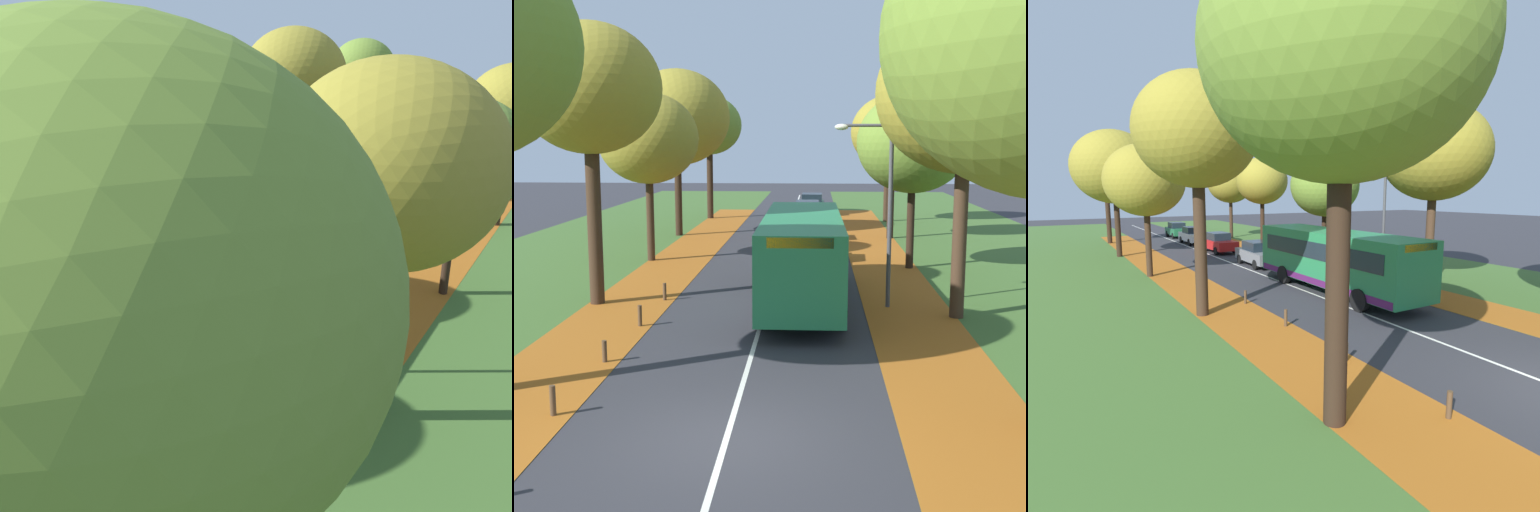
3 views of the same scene
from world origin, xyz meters
TOP-DOWN VIEW (x-y plane):
  - grass_verge_left at (-9.20, 20.00)m, footprint 12.00×90.00m
  - leaf_litter_left at (-4.60, 14.00)m, footprint 2.80×60.00m
  - grass_verge_right at (9.20, 20.00)m, footprint 12.00×90.00m
  - leaf_litter_right at (4.60, 14.00)m, footprint 2.80×60.00m
  - road_centre_line at (0.00, 20.00)m, footprint 0.12×80.00m
  - tree_left_nearest at (-5.78, 2.00)m, footprint 5.28×5.28m
  - tree_left_near at (-5.70, 10.69)m, footprint 4.67×4.67m
  - tree_left_mid at (-5.88, 19.44)m, footprint 4.49×4.49m
  - tree_left_far at (-6.28, 28.26)m, footprint 6.00×6.00m
  - tree_left_distant at (-5.82, 37.57)m, footprint 4.50×4.50m
  - tree_right_near at (5.99, 9.51)m, footprint 5.31×5.31m
  - tree_right_mid at (5.65, 18.19)m, footprint 4.70×4.70m
  - tree_right_far at (5.79, 27.76)m, footprint 4.56×4.56m
  - tree_right_distant at (6.39, 36.40)m, footprint 4.94×4.94m
  - bollard_second at (-3.58, 0.87)m, footprint 0.12×0.12m
  - bollard_third at (-3.57, 4.35)m, footprint 0.12×0.12m
  - bollard_fourth at (-3.54, 7.83)m, footprint 0.12×0.12m
  - bollard_fifth at (-3.54, 11.30)m, footprint 0.12×0.12m
  - streetlamp_right at (3.67, 10.78)m, footprint 1.89×0.28m
  - bus at (1.18, 11.09)m, footprint 2.71×10.41m
  - car_grey_lead at (1.19, 19.48)m, footprint 1.91×4.26m
  - car_red_following at (1.15, 26.59)m, footprint 1.87×4.24m
  - car_white_third_in_line at (1.08, 33.22)m, footprint 1.79×4.20m
  - car_green_fourth_in_line at (1.34, 39.74)m, footprint 1.83×4.22m

SIDE VIEW (x-z plane):
  - road_centre_line at x=0.00m, z-range 0.00..0.01m
  - grass_verge_left at x=-9.20m, z-range 0.00..0.01m
  - grass_verge_right at x=9.20m, z-range 0.00..0.01m
  - leaf_litter_left at x=-4.60m, z-range 0.01..0.01m
  - leaf_litter_right at x=4.60m, z-range 0.01..0.01m
  - bollard_third at x=-3.57m, z-range 0.00..0.56m
  - bollard_fifth at x=-3.54m, z-range 0.00..0.60m
  - bollard_second at x=-3.58m, z-range 0.00..0.63m
  - bollard_fourth at x=-3.54m, z-range 0.00..0.64m
  - car_grey_lead at x=1.19m, z-range 0.00..1.62m
  - car_red_following at x=1.15m, z-range 0.00..1.62m
  - car_white_third_in_line at x=1.08m, z-range 0.00..1.62m
  - car_green_fourth_in_line at x=1.34m, z-range 0.00..1.62m
  - bus at x=1.18m, z-range 0.21..3.19m
  - streetlamp_right at x=3.67m, z-range 0.74..6.74m
  - tree_right_mid at x=5.65m, z-range 1.60..9.06m
  - tree_left_mid at x=-5.88m, z-range 1.73..9.28m
  - tree_right_far at x=5.79m, z-range 1.89..9.84m
  - tree_right_distant at x=6.39m, z-range 1.87..10.09m
  - tree_left_distant at x=-5.82m, z-range 2.19..10.71m
  - tree_left_far at x=-6.28m, z-range 2.00..11.43m
  - tree_right_near at x=5.99m, z-range 2.18..11.38m
  - tree_left_near at x=-5.70m, z-range 2.43..11.62m
  - tree_left_nearest at x=-5.78m, z-range 2.44..12.15m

